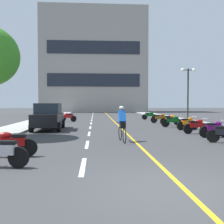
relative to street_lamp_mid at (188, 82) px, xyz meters
name	(u,v)px	position (x,y,z in m)	size (l,w,h in m)	color
ground_plane	(111,121)	(-7.39, 1.73, -3.85)	(140.00, 140.00, 0.00)	#38383A
curb_left	(45,119)	(-14.59, 4.73, -3.79)	(2.40, 72.00, 0.12)	#A8A8A3
curb_right	(171,118)	(-0.19, 4.73, -3.79)	(2.40, 72.00, 0.12)	#A8A8A3
lane_dash_0	(83,166)	(-9.39, -17.27, -3.85)	(0.14, 2.20, 0.01)	silver
lane_dash_1	(87,144)	(-9.39, -13.27, -3.85)	(0.14, 2.20, 0.01)	silver
lane_dash_2	(89,134)	(-9.39, -9.27, -3.85)	(0.14, 2.20, 0.01)	silver
lane_dash_3	(90,127)	(-9.39, -5.27, -3.85)	(0.14, 2.20, 0.01)	silver
lane_dash_4	(91,123)	(-9.39, -1.27, -3.85)	(0.14, 2.20, 0.01)	silver
lane_dash_5	(92,120)	(-9.39, 2.73, -3.85)	(0.14, 2.20, 0.01)	silver
lane_dash_6	(92,118)	(-9.39, 6.73, -3.85)	(0.14, 2.20, 0.01)	silver
lane_dash_7	(92,116)	(-9.39, 10.73, -3.85)	(0.14, 2.20, 0.01)	silver
lane_dash_8	(93,115)	(-9.39, 14.73, -3.85)	(0.14, 2.20, 0.01)	silver
lane_dash_9	(93,114)	(-9.39, 18.73, -3.85)	(0.14, 2.20, 0.01)	silver
lane_dash_10	(93,113)	(-9.39, 22.73, -3.85)	(0.14, 2.20, 0.01)	silver
lane_dash_11	(93,112)	(-9.39, 26.73, -3.85)	(0.14, 2.20, 0.01)	silver
centre_line_yellow	(112,119)	(-7.14, 4.73, -3.85)	(0.12, 66.00, 0.01)	gold
office_building	(94,62)	(-9.23, 29.89, 6.63)	(21.28, 8.46, 20.96)	#9E998E
street_lamp_mid	(188,82)	(0.00, 0.00, 0.00)	(1.46, 0.36, 5.10)	black
parked_car_near	(48,116)	(-12.22, -6.82, -2.94)	(2.00, 4.24, 1.82)	black
motorcycle_1	(11,143)	(-11.88, -15.78, -3.38)	(1.70, 0.60, 0.92)	black
motorcycle_3	(215,129)	(-2.69, -11.37, -3.38)	(1.70, 0.60, 0.92)	black
motorcycle_4	(197,126)	(-2.96, -9.62, -3.38)	(1.70, 0.60, 0.92)	black
motorcycle_5	(188,123)	(-2.71, -7.45, -3.38)	(1.67, 0.71, 0.92)	black
motorcycle_6	(173,121)	(-3.15, -5.53, -3.38)	(1.69, 0.63, 0.92)	black
motorcycle_7	(171,119)	(-2.77, -3.60, -3.38)	(1.69, 0.61, 0.92)	black
motorcycle_8	(160,118)	(-3.13, -1.57, -3.38)	(1.65, 0.76, 0.92)	black
motorcycle_9	(68,117)	(-11.69, 0.98, -3.38)	(1.66, 0.75, 0.92)	black
motorcycle_10	(150,115)	(-3.02, 3.46, -3.38)	(1.70, 0.60, 0.92)	black
cyclist_rider	(122,123)	(-7.76, -12.52, -2.96)	(0.43, 1.77, 1.71)	black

